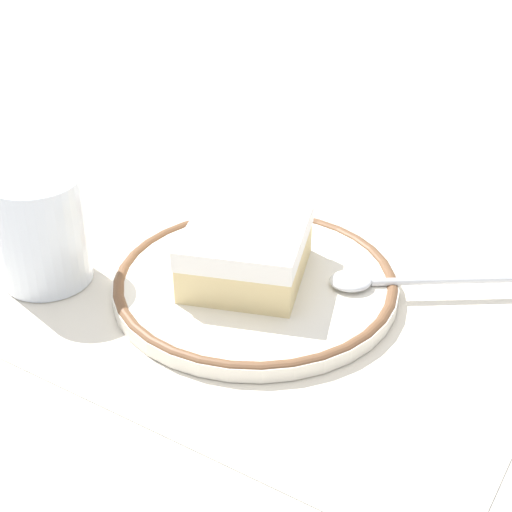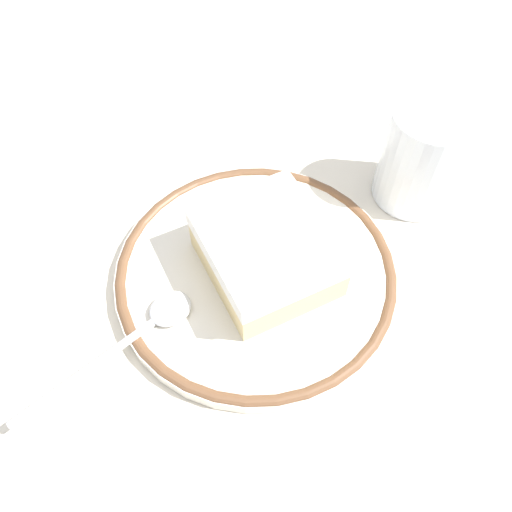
# 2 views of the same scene
# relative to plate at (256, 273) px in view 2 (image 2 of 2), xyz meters

# --- Properties ---
(ground_plane) EXTENTS (2.40, 2.40, 0.00)m
(ground_plane) POSITION_rel_plate_xyz_m (0.01, -0.00, -0.01)
(ground_plane) COLOR #B7B2A8
(placemat) EXTENTS (0.42, 0.33, 0.00)m
(placemat) POSITION_rel_plate_xyz_m (0.01, -0.00, -0.01)
(placemat) COLOR beige
(placemat) RESTS_ON ground_plane
(plate) EXTENTS (0.22, 0.22, 0.01)m
(plate) POSITION_rel_plate_xyz_m (0.00, 0.00, 0.00)
(plate) COLOR silver
(plate) RESTS_ON placemat
(cake_slice) EXTENTS (0.12, 0.12, 0.04)m
(cake_slice) POSITION_rel_plate_xyz_m (-0.01, 0.00, 0.03)
(cake_slice) COLOR beige
(cake_slice) RESTS_ON plate
(spoon) EXTENTS (0.13, 0.10, 0.01)m
(spoon) POSITION_rel_plate_xyz_m (0.09, 0.04, 0.01)
(spoon) COLOR silver
(spoon) RESTS_ON plate
(cup) EXTENTS (0.07, 0.07, 0.09)m
(cup) POSITION_rel_plate_xyz_m (-0.15, -0.07, 0.03)
(cup) COLOR silver
(cup) RESTS_ON placemat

